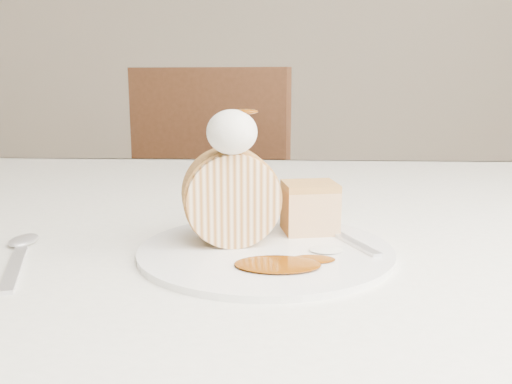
{
  "coord_description": "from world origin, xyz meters",
  "views": [
    {
      "loc": [
        -0.02,
        -0.51,
        0.92
      ],
      "look_at": [
        -0.05,
        0.03,
        0.81
      ],
      "focal_mm": 40.0,
      "sensor_mm": 36.0,
      "label": 1
    }
  ],
  "objects": [
    {
      "name": "spoon",
      "position": [
        -0.26,
        -0.03,
        0.75
      ],
      "size": [
        0.07,
        0.16,
        0.0
      ],
      "primitive_type": "cube",
      "rotation": [
        0.0,
        0.0,
        0.34
      ],
      "color": "silver",
      "rests_on": "table"
    },
    {
      "name": "table",
      "position": [
        0.0,
        0.2,
        0.66
      ],
      "size": [
        1.4,
        0.9,
        0.75
      ],
      "color": "beige",
      "rests_on": "ground"
    },
    {
      "name": "plate",
      "position": [
        -0.04,
        0.02,
        0.75
      ],
      "size": [
        0.29,
        0.29,
        0.01
      ],
      "primitive_type": "cylinder",
      "rotation": [
        0.0,
        0.0,
        0.19
      ],
      "color": "white",
      "rests_on": "table"
    },
    {
      "name": "whipped_cream",
      "position": [
        -0.07,
        0.02,
        0.87
      ],
      "size": [
        0.05,
        0.05,
        0.04
      ],
      "primitive_type": "ellipsoid",
      "color": "white",
      "rests_on": "roulade_slice"
    },
    {
      "name": "caramel_pool",
      "position": [
        -0.03,
        -0.03,
        0.76
      ],
      "size": [
        0.09,
        0.06,
        0.0
      ],
      "primitive_type": null,
      "rotation": [
        0.0,
        0.0,
        0.19
      ],
      "color": "#6A3004",
      "rests_on": "plate"
    },
    {
      "name": "fork",
      "position": [
        0.05,
        0.05,
        0.76
      ],
      "size": [
        0.08,
        0.14,
        0.0
      ],
      "primitive_type": "cube",
      "rotation": [
        0.0,
        0.0,
        0.41
      ],
      "color": "silver",
      "rests_on": "plate"
    },
    {
      "name": "chair_far",
      "position": [
        -0.19,
        1.08,
        0.54
      ],
      "size": [
        0.55,
        0.55,
        0.94
      ],
      "rotation": [
        0.0,
        0.0,
        2.85
      ],
      "color": "brown",
      "rests_on": "ground"
    },
    {
      "name": "caramel_drizzle",
      "position": [
        -0.06,
        0.03,
        0.89
      ],
      "size": [
        0.02,
        0.02,
        0.01
      ],
      "primitive_type": "ellipsoid",
      "color": "#6A3004",
      "rests_on": "whipped_cream"
    },
    {
      "name": "cake_chunk",
      "position": [
        0.01,
        0.08,
        0.78
      ],
      "size": [
        0.06,
        0.06,
        0.05
      ],
      "primitive_type": "cube",
      "rotation": [
        0.0,
        0.0,
        0.19
      ],
      "color": "tan",
      "rests_on": "plate"
    },
    {
      "name": "roulade_slice",
      "position": [
        -0.07,
        0.04,
        0.8
      ],
      "size": [
        0.1,
        0.07,
        0.09
      ],
      "primitive_type": "cylinder",
      "rotation": [
        1.57,
        0.0,
        0.22
      ],
      "color": "beige",
      "rests_on": "plate"
    }
  ]
}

